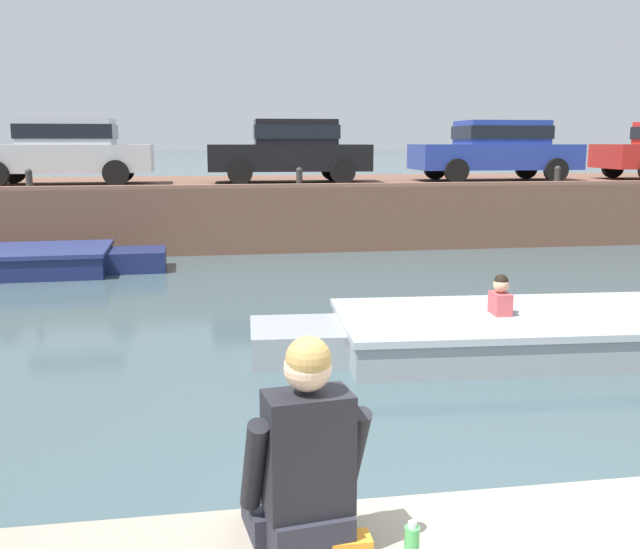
# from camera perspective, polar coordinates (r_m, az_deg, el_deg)

# --- Properties ---
(ground_plane) EXTENTS (400.00, 400.00, 0.00)m
(ground_plane) POSITION_cam_1_polar(r_m,az_deg,el_deg) (9.95, 0.78, -3.91)
(ground_plane) COLOR #3D5156
(far_quay_wall) EXTENTS (60.00, 6.00, 1.48)m
(far_quay_wall) POSITION_cam_1_polar(r_m,az_deg,el_deg) (18.95, -4.11, 5.27)
(far_quay_wall) COLOR brown
(far_quay_wall) RESTS_ON ground
(far_wall_coping) EXTENTS (60.00, 0.24, 0.08)m
(far_wall_coping) POSITION_cam_1_polar(r_m,az_deg,el_deg) (16.03, -3.22, 7.10)
(far_wall_coping) COLOR brown
(far_wall_coping) RESTS_ON far_quay_wall
(motorboat_passing) EXTENTS (6.72, 2.42, 0.94)m
(motorboat_passing) POSITION_cam_1_polar(r_m,az_deg,el_deg) (9.09, 17.40, -4.34)
(motorboat_passing) COLOR #93999E
(motorboat_passing) RESTS_ON ground
(car_leftmost_silver) EXTENTS (4.23, 2.00, 1.54)m
(car_leftmost_silver) POSITION_cam_1_polar(r_m,az_deg,el_deg) (18.11, -19.80, 9.46)
(car_leftmost_silver) COLOR #B7BABC
(car_leftmost_silver) RESTS_ON far_quay_wall
(car_left_inner_black) EXTENTS (4.01, 2.10, 1.54)m
(car_left_inner_black) POSITION_cam_1_polar(r_m,az_deg,el_deg) (17.94, -2.33, 10.06)
(car_left_inner_black) COLOR black
(car_left_inner_black) RESTS_ON far_quay_wall
(car_centre_blue) EXTENTS (4.23, 1.99, 1.54)m
(car_centre_blue) POSITION_cam_1_polar(r_m,az_deg,el_deg) (19.34, 13.95, 9.80)
(car_centre_blue) COLOR #233893
(car_centre_blue) RESTS_ON far_quay_wall
(mooring_bollard_west) EXTENTS (0.15, 0.15, 0.45)m
(mooring_bollard_west) POSITION_cam_1_polar(r_m,az_deg,el_deg) (16.48, -22.26, 7.13)
(mooring_bollard_west) COLOR #2D2B28
(mooring_bollard_west) RESTS_ON far_quay_wall
(mooring_bollard_mid) EXTENTS (0.15, 0.15, 0.45)m
(mooring_bollard_mid) POSITION_cam_1_polar(r_m,az_deg,el_deg) (16.20, -1.67, 7.86)
(mooring_bollard_mid) COLOR #2D2B28
(mooring_bollard_mid) RESTS_ON far_quay_wall
(mooring_bollard_east) EXTENTS (0.15, 0.15, 0.45)m
(mooring_bollard_east) POSITION_cam_1_polar(r_m,az_deg,el_deg) (18.11, 18.45, 7.61)
(mooring_bollard_east) COLOR #2D2B28
(mooring_bollard_east) RESTS_ON far_quay_wall
(person_seated_left) EXTENTS (0.56, 0.57, 0.96)m
(person_seated_left) POSITION_cam_1_polar(r_m,az_deg,el_deg) (3.15, -1.20, -15.18)
(person_seated_left) COLOR #282833
(person_seated_left) RESTS_ON near_quay
(bottle_drink) EXTENTS (0.06, 0.06, 0.20)m
(bottle_drink) POSITION_cam_1_polar(r_m,az_deg,el_deg) (3.17, 7.35, -20.76)
(bottle_drink) COLOR #4CB259
(bottle_drink) RESTS_ON near_quay
(snack_bag) EXTENTS (0.18, 0.12, 0.10)m
(snack_bag) POSITION_cam_1_polar(r_m,az_deg,el_deg) (3.23, 2.39, -20.96)
(snack_bag) COLOR orange
(snack_bag) RESTS_ON near_quay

